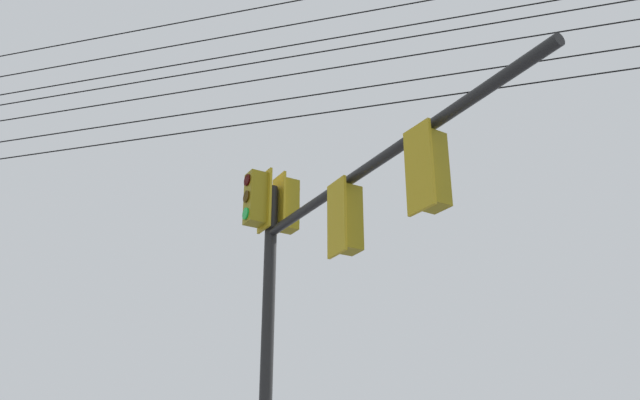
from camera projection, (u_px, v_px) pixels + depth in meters
The scene contains 2 objects.
signal_mast_assembly at pixel (309, 257), 9.55m from camera, with size 2.57×5.94×6.67m.
overhead_wire_span at pixel (339, 51), 11.91m from camera, with size 23.58×11.58×2.58m.
Camera 1 is at (0.28, 10.69, 1.81)m, focal length 37.28 mm.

